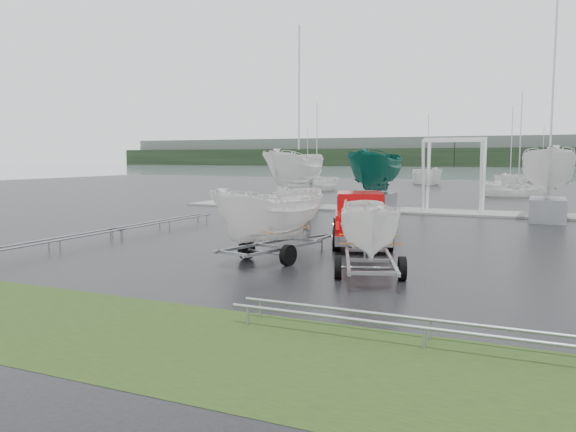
# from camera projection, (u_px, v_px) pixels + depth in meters

# --- Properties ---
(ground_plane) EXTENTS (120.00, 120.00, 0.00)m
(ground_plane) POSITION_uv_depth(u_px,v_px,m) (360.00, 246.00, 19.45)
(ground_plane) COLOR black
(ground_plane) RESTS_ON ground
(lake) EXTENTS (300.00, 300.00, 0.00)m
(lake) POSITION_uv_depth(u_px,v_px,m) (508.00, 173.00, 110.23)
(lake) COLOR gray
(lake) RESTS_ON ground
(grass_verge) EXTENTS (40.00, 40.00, 0.00)m
(grass_verge) POSITION_uv_depth(u_px,v_px,m) (171.00, 339.00, 9.46)
(grass_verge) COLOR black
(grass_verge) RESTS_ON ground
(dock) EXTENTS (30.00, 3.00, 0.12)m
(dock) POSITION_uv_depth(u_px,v_px,m) (428.00, 211.00, 31.25)
(dock) COLOR gray
(dock) RESTS_ON ground
(treeline) EXTENTS (300.00, 8.00, 6.00)m
(treeline) POSITION_uv_depth(u_px,v_px,m) (520.00, 157.00, 173.47)
(treeline) COLOR black
(treeline) RESTS_ON ground
(far_hill) EXTENTS (300.00, 6.00, 10.00)m
(far_hill) POSITION_uv_depth(u_px,v_px,m) (521.00, 151.00, 180.52)
(far_hill) COLOR #4C5651
(far_hill) RESTS_ON ground
(pickup_truck) EXTENTS (3.43, 5.61, 1.77)m
(pickup_truck) POSITION_uv_depth(u_px,v_px,m) (360.00, 217.00, 20.28)
(pickup_truck) COLOR #94080A
(pickup_truck) RESTS_ON ground
(trailer_hitched) EXTENTS (2.29, 3.79, 4.44)m
(trailer_hitched) POSITION_uv_depth(u_px,v_px,m) (371.00, 183.00, 14.05)
(trailer_hitched) COLOR gray
(trailer_hitched) RESTS_ON ground
(trailer_parked) EXTENTS (2.11, 3.78, 5.08)m
(trailer_parked) POSITION_uv_depth(u_px,v_px,m) (271.00, 168.00, 16.28)
(trailer_parked) COLOR gray
(trailer_parked) RESTS_ON ground
(boat_hoist) EXTENTS (3.30, 2.18, 4.12)m
(boat_hoist) POSITION_uv_depth(u_px,v_px,m) (454.00, 164.00, 30.44)
(boat_hoist) COLOR silver
(boat_hoist) RESTS_ON ground
(keelboat_0) EXTENTS (2.34, 3.20, 10.51)m
(keelboat_0) POSITION_uv_depth(u_px,v_px,m) (295.00, 146.00, 31.98)
(keelboat_0) COLOR gray
(keelboat_0) RESTS_ON ground
(keelboat_1) EXTENTS (2.33, 3.20, 7.29)m
(keelboat_1) POSITION_uv_depth(u_px,v_px,m) (377.00, 146.00, 30.25)
(keelboat_1) COLOR gray
(keelboat_1) RESTS_ON ground
(keelboat_2) EXTENTS (2.42, 3.20, 10.59)m
(keelboat_2) POSITION_uv_depth(u_px,v_px,m) (551.00, 141.00, 26.60)
(keelboat_2) COLOR gray
(keelboat_2) RESTS_ON ground
(mast_rack_0) EXTENTS (0.56, 6.50, 0.06)m
(mast_rack_0) POSITION_uv_depth(u_px,v_px,m) (164.00, 221.00, 23.98)
(mast_rack_0) COLOR gray
(mast_rack_0) RESTS_ON ground
(mast_rack_1) EXTENTS (0.56, 6.50, 0.06)m
(mast_rack_1) POSITION_uv_depth(u_px,v_px,m) (54.00, 240.00, 18.53)
(mast_rack_1) COLOR gray
(mast_rack_1) RESTS_ON ground
(mast_rack_2) EXTENTS (7.00, 0.56, 0.06)m
(mast_rack_2) POSITION_uv_depth(u_px,v_px,m) (428.00, 324.00, 9.17)
(mast_rack_2) COLOR gray
(mast_rack_2) RESTS_ON ground
(moored_boat_0) EXTENTS (2.79, 2.82, 10.84)m
(moored_boat_0) POSITION_uv_depth(u_px,v_px,m) (317.00, 191.00, 51.43)
(moored_boat_0) COLOR silver
(moored_boat_0) RESTS_ON ground
(moored_boat_1) EXTENTS (3.83, 3.87, 11.89)m
(moored_boat_1) POSITION_uv_depth(u_px,v_px,m) (427.00, 184.00, 64.96)
(moored_boat_1) COLOR silver
(moored_boat_1) RESTS_ON ground
(moored_boat_2) EXTENTS (2.80, 2.85, 11.22)m
(moored_boat_2) POSITION_uv_depth(u_px,v_px,m) (510.00, 189.00, 54.34)
(moored_boat_2) COLOR silver
(moored_boat_2) RESTS_ON ground
(moored_boat_4) EXTENTS (3.00, 3.02, 10.87)m
(moored_boat_4) POSITION_uv_depth(u_px,v_px,m) (308.00, 176.00, 93.38)
(moored_boat_4) COLOR silver
(moored_boat_4) RESTS_ON ground
(moored_boat_5) EXTENTS (4.18, 4.21, 12.04)m
(moored_boat_5) POSITION_uv_depth(u_px,v_px,m) (542.00, 177.00, 88.84)
(moored_boat_5) COLOR silver
(moored_boat_5) RESTS_ON ground
(moored_boat_6) EXTENTS (2.73, 2.69, 10.88)m
(moored_boat_6) POSITION_uv_depth(u_px,v_px,m) (518.00, 196.00, 43.99)
(moored_boat_6) COLOR silver
(moored_boat_6) RESTS_ON ground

